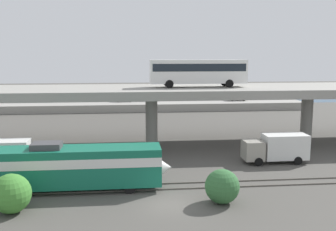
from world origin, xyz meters
The scene contains 15 objects.
ground_plane centered at (0.00, 0.00, 0.00)m, with size 260.00×260.00×0.00m, color #4C4944.
rail_strip_near centered at (0.00, 3.25, 0.06)m, with size 110.00×0.12×0.12m, color #59544C.
rail_strip_far centered at (0.00, 4.75, 0.06)m, with size 110.00×0.12×0.12m, color #59544C.
train_locomotive centered at (-6.60, 4.00, 2.19)m, with size 15.10×3.04×4.18m.
highway_overpass centered at (0.00, 20.00, 6.61)m, with size 96.00×11.91×7.34m.
transit_bus_on_overpass centered at (5.82, 19.86, 9.40)m, with size 12.00×2.68×3.40m.
service_truck_west centered at (12.72, 10.52, 1.64)m, with size 6.80×2.46×3.04m.
pier_parking_lot centered at (0.00, 55.00, 0.77)m, with size 67.47×13.70×1.55m, color gray.
parked_car_0 centered at (1.25, 54.38, 2.32)m, with size 4.04×1.91×1.50m.
parked_car_1 centered at (-3.74, 53.76, 2.32)m, with size 4.11×1.82×1.50m.
parked_car_2 centered at (20.37, 53.02, 2.32)m, with size 4.13×1.88×1.50m.
parked_car_3 centered at (-18.61, 57.26, 2.32)m, with size 4.66×1.98×1.50m.
harbor_water centered at (0.00, 78.00, 0.00)m, with size 140.00×36.00×0.01m, color navy.
shrub_left centered at (-11.47, -0.41, 1.45)m, with size 2.90×2.90×2.90m, color #3F8331.
shrub_right centered at (4.19, -0.16, 1.34)m, with size 2.69×2.69×2.69m, color #326636.
Camera 1 is at (-2.96, -28.53, 11.45)m, focal length 41.87 mm.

